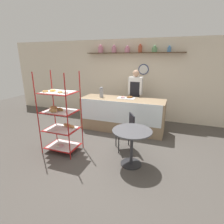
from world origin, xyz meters
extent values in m
plane|color=#4C4742|center=(0.00, 0.00, 0.00)|extent=(14.00, 14.00, 0.00)
cube|color=beige|center=(0.00, 2.62, 1.35)|extent=(10.00, 0.06, 2.70)
cube|color=#4C331E|center=(0.00, 2.47, 2.25)|extent=(3.24, 0.24, 0.02)
cylinder|color=#CC7F99|center=(-1.15, 2.47, 2.36)|extent=(0.17, 0.17, 0.20)
sphere|color=#CC7F99|center=(-1.15, 2.47, 2.49)|extent=(0.09, 0.09, 0.09)
cylinder|color=#CC7F99|center=(-0.65, 2.47, 2.35)|extent=(0.15, 0.15, 0.18)
sphere|color=#CC7F99|center=(-0.65, 2.47, 2.47)|extent=(0.08, 0.08, 0.08)
cylinder|color=#CC7F99|center=(-0.20, 2.47, 2.33)|extent=(0.17, 0.17, 0.15)
sphere|color=#CC7F99|center=(-0.20, 2.47, 2.44)|extent=(0.09, 0.09, 0.09)
cylinder|color=#B24C33|center=(0.23, 2.47, 2.36)|extent=(0.12, 0.12, 0.21)
sphere|color=#B24C33|center=(0.23, 2.47, 2.49)|extent=(0.07, 0.07, 0.07)
cylinder|color=#669966|center=(0.68, 2.47, 2.33)|extent=(0.16, 0.16, 0.14)
sphere|color=#669966|center=(0.68, 2.47, 2.43)|extent=(0.09, 0.09, 0.09)
cylinder|color=#4C7FB2|center=(1.12, 2.47, 2.33)|extent=(0.11, 0.11, 0.14)
sphere|color=#4C7FB2|center=(1.12, 2.47, 2.42)|extent=(0.06, 0.06, 0.06)
cylinder|color=navy|center=(0.35, 2.58, 1.73)|extent=(0.34, 0.03, 0.34)
cylinder|color=white|center=(0.35, 2.56, 1.73)|extent=(0.29, 0.00, 0.29)
cube|color=#937A5B|center=(0.00, 1.37, 0.48)|extent=(2.43, 0.75, 0.96)
cube|color=silver|center=(0.00, 0.98, 0.65)|extent=(2.34, 0.01, 0.61)
cylinder|color=#A51919|center=(-1.30, -0.60, 0.91)|extent=(0.02, 0.02, 1.83)
cylinder|color=#A51919|center=(-0.56, -0.60, 0.91)|extent=(0.02, 0.02, 1.83)
cylinder|color=#A51919|center=(-1.30, -0.05, 0.91)|extent=(0.02, 0.02, 1.83)
cylinder|color=#A51919|center=(-0.56, -0.05, 0.91)|extent=(0.02, 0.02, 1.83)
cube|color=#A51919|center=(-0.93, -0.32, 0.12)|extent=(0.72, 0.53, 0.01)
cube|color=white|center=(-0.93, -0.32, 0.13)|extent=(0.64, 0.47, 0.01)
torus|color=#EAB2C1|center=(-0.93, -0.39, 0.16)|extent=(0.11, 0.11, 0.04)
torus|color=silver|center=(-0.99, -0.40, 0.16)|extent=(0.13, 0.13, 0.03)
cube|color=#A51919|center=(-0.93, -0.32, 0.54)|extent=(0.72, 0.53, 0.01)
cube|color=white|center=(-0.93, -0.32, 0.55)|extent=(0.64, 0.47, 0.01)
ellipsoid|color=tan|center=(-0.74, -0.21, 0.59)|extent=(0.21, 0.13, 0.06)
ellipsoid|color=#B27F47|center=(-0.87, -0.18, 0.60)|extent=(0.21, 0.10, 0.07)
cube|color=#A51919|center=(-0.93, -0.32, 0.96)|extent=(0.72, 0.53, 0.01)
cube|color=white|center=(-0.93, -0.32, 0.98)|extent=(0.64, 0.47, 0.01)
ellipsoid|color=olive|center=(-0.91, -0.34, 1.02)|extent=(0.20, 0.11, 0.07)
ellipsoid|color=#B27F47|center=(-0.99, -0.47, 1.02)|extent=(0.21, 0.09, 0.08)
ellipsoid|color=#B27F47|center=(-1.11, -0.30, 1.02)|extent=(0.19, 0.12, 0.09)
cube|color=#A51919|center=(-0.93, -0.32, 1.39)|extent=(0.72, 0.53, 0.01)
cube|color=white|center=(-0.93, -0.32, 1.40)|extent=(0.64, 0.47, 0.01)
torus|color=gold|center=(-1.06, -0.33, 1.42)|extent=(0.13, 0.13, 0.03)
torus|color=silver|center=(-0.69, -0.42, 1.42)|extent=(0.12, 0.12, 0.04)
torus|color=silver|center=(-1.12, -0.25, 1.42)|extent=(0.11, 0.11, 0.03)
torus|color=tan|center=(-0.80, -0.42, 1.42)|extent=(0.11, 0.11, 0.03)
torus|color=tan|center=(-1.16, -0.44, 1.42)|extent=(0.12, 0.12, 0.03)
cube|color=#282833|center=(0.23, 2.00, 0.50)|extent=(0.25, 0.19, 1.00)
cube|color=silver|center=(0.23, 2.00, 1.26)|extent=(0.42, 0.22, 0.53)
cube|color=black|center=(0.23, 1.88, 1.17)|extent=(0.29, 0.01, 0.45)
sphere|color=tan|center=(0.23, 2.00, 1.64)|extent=(0.21, 0.21, 0.21)
cylinder|color=#262628|center=(0.71, -0.32, 0.01)|extent=(0.43, 0.43, 0.02)
cylinder|color=#333338|center=(0.71, -0.32, 0.37)|extent=(0.06, 0.06, 0.71)
cylinder|color=#4C4C51|center=(0.71, -0.32, 0.74)|extent=(0.78, 0.78, 0.02)
cylinder|color=black|center=(0.17, 0.30, 0.22)|extent=(0.02, 0.02, 0.44)
cylinder|color=black|center=(0.33, 0.01, 0.22)|extent=(0.02, 0.02, 0.44)
cylinder|color=black|center=(0.45, 0.46, 0.22)|extent=(0.02, 0.02, 0.44)
cylinder|color=black|center=(0.61, 0.17, 0.22)|extent=(0.02, 0.02, 0.44)
cube|color=black|center=(0.39, 0.24, 0.45)|extent=(0.52, 0.52, 0.03)
cube|color=black|center=(0.54, 0.32, 0.66)|extent=(0.20, 0.33, 0.40)
cylinder|color=gray|center=(-0.65, 1.34, 1.10)|extent=(0.11, 0.11, 0.27)
ellipsoid|color=gray|center=(-0.65, 1.34, 1.25)|extent=(0.10, 0.10, 0.04)
cube|color=silver|center=(0.08, 1.46, 0.97)|extent=(0.51, 0.32, 0.01)
torus|color=brown|center=(0.19, 1.55, 0.99)|extent=(0.13, 0.13, 0.04)
torus|color=brown|center=(-0.03, 1.50, 0.99)|extent=(0.11, 0.11, 0.03)
torus|color=#EAB2C1|center=(-0.02, 1.45, 0.99)|extent=(0.12, 0.12, 0.04)
torus|color=brown|center=(0.15, 1.52, 0.99)|extent=(0.12, 0.12, 0.03)
torus|color=brown|center=(0.15, 1.49, 0.99)|extent=(0.11, 0.11, 0.04)
camera|label=1|loc=(1.41, -3.38, 2.09)|focal=28.00mm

